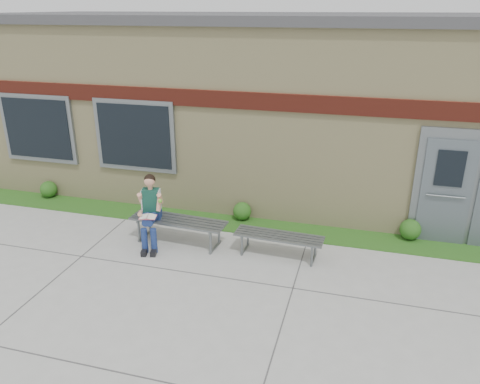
% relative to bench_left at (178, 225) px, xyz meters
% --- Properties ---
extents(ground, '(80.00, 80.00, 0.00)m').
position_rel_bench_left_xyz_m(ground, '(1.45, -1.52, -0.38)').
color(ground, '#9E9E99').
rests_on(ground, ground).
extents(grass_strip, '(16.00, 0.80, 0.02)m').
position_rel_bench_left_xyz_m(grass_strip, '(1.45, 1.08, -0.37)').
color(grass_strip, '#134915').
rests_on(grass_strip, ground).
extents(school_building, '(16.20, 6.22, 4.20)m').
position_rel_bench_left_xyz_m(school_building, '(1.45, 4.47, 1.72)').
color(school_building, beige).
rests_on(school_building, ground).
extents(bench_left, '(1.95, 0.66, 0.50)m').
position_rel_bench_left_xyz_m(bench_left, '(0.00, 0.00, 0.00)').
color(bench_left, slate).
rests_on(bench_left, ground).
extents(bench_right, '(1.67, 0.54, 0.43)m').
position_rel_bench_left_xyz_m(bench_right, '(2.00, 0.00, -0.05)').
color(bench_right, slate).
rests_on(bench_right, ground).
extents(girl, '(0.55, 0.85, 1.41)m').
position_rel_bench_left_xyz_m(girl, '(-0.47, -0.21, 0.36)').
color(girl, navy).
rests_on(girl, ground).
extents(shrub_west, '(0.40, 0.40, 0.40)m').
position_rel_bench_left_xyz_m(shrub_west, '(-3.95, 1.33, -0.16)').
color(shrub_west, '#134915').
rests_on(shrub_west, grass_strip).
extents(shrub_mid, '(0.39, 0.39, 0.39)m').
position_rel_bench_left_xyz_m(shrub_mid, '(0.94, 1.33, -0.17)').
color(shrub_mid, '#134915').
rests_on(shrub_mid, grass_strip).
extents(shrub_east, '(0.42, 0.42, 0.42)m').
position_rel_bench_left_xyz_m(shrub_east, '(4.41, 1.33, -0.16)').
color(shrub_east, '#134915').
rests_on(shrub_east, grass_strip).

